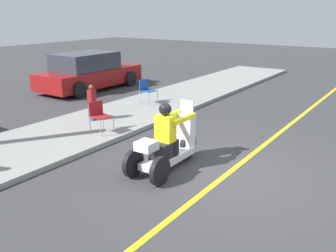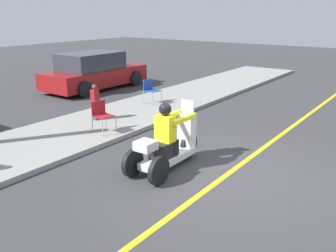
# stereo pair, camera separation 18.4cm
# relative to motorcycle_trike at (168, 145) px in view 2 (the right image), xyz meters

# --- Properties ---
(ground_plane) EXTENTS (60.00, 60.00, 0.00)m
(ground_plane) POSITION_rel_motorcycle_trike_xyz_m (0.46, -1.19, -0.52)
(ground_plane) COLOR #38383A
(lane_stripe) EXTENTS (24.00, 0.12, 0.01)m
(lane_stripe) POSITION_rel_motorcycle_trike_xyz_m (-0.01, -1.19, -0.52)
(lane_stripe) COLOR gold
(lane_stripe) RESTS_ON ground
(sidewalk_strip) EXTENTS (28.00, 2.80, 0.12)m
(sidewalk_strip) POSITION_rel_motorcycle_trike_xyz_m (0.46, 3.41, -0.46)
(sidewalk_strip) COLOR gray
(sidewalk_strip) RESTS_ON ground
(motorcycle_trike) EXTENTS (2.15, 0.76, 1.45)m
(motorcycle_trike) POSITION_rel_motorcycle_trike_xyz_m (0.00, 0.00, 0.00)
(motorcycle_trike) COLOR black
(motorcycle_trike) RESTS_ON ground
(spectator_mid_group) EXTENTS (0.27, 0.19, 1.05)m
(spectator_mid_group) POSITION_rel_motorcycle_trike_xyz_m (1.44, 3.68, 0.11)
(spectator_mid_group) COLOR #38476B
(spectator_mid_group) RESTS_ON sidewalk_strip
(folding_chair_set_back) EXTENTS (0.52, 0.52, 0.82)m
(folding_chair_set_back) POSITION_rel_motorcycle_trike_xyz_m (0.71, 2.69, 0.11)
(folding_chair_set_back) COLOR #A5A8AD
(folding_chair_set_back) RESTS_ON sidewalk_strip
(folding_chair_curbside) EXTENTS (0.50, 0.50, 0.82)m
(folding_chair_curbside) POSITION_rel_motorcycle_trike_xyz_m (4.01, 3.65, 0.11)
(folding_chair_curbside) COLOR #A5A8AD
(folding_chair_curbside) RESTS_ON sidewalk_strip
(parked_car_lot_left) EXTENTS (4.65, 2.08, 1.55)m
(parked_car_lot_left) POSITION_rel_motorcycle_trike_xyz_m (5.04, 7.51, 0.21)
(parked_car_lot_left) COLOR maroon
(parked_car_lot_left) RESTS_ON ground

